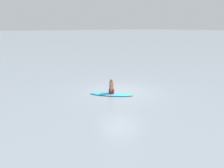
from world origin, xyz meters
TOP-DOWN VIEW (x-y plane):
  - ground_plane at (0.00, 0.00)m, footprint 400.00×400.00m
  - surfboard at (0.88, 0.28)m, footprint 2.41×2.43m
  - person_paddler at (0.88, 0.28)m, footprint 0.38×0.39m

SIDE VIEW (x-z plane):
  - ground_plane at x=0.00m, z-range 0.00..0.00m
  - surfboard at x=0.88m, z-range 0.00..0.08m
  - person_paddler at x=0.88m, z-range 0.04..0.95m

